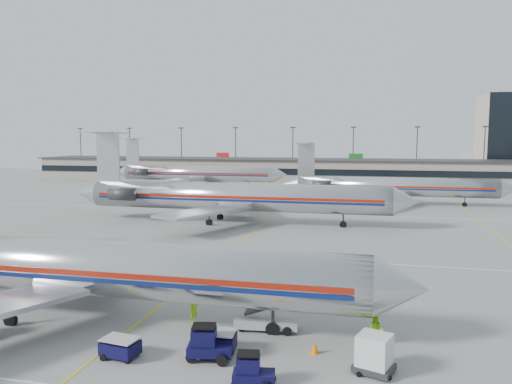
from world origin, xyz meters
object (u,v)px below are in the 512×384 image
(jet_foreground, at_px, (58,265))
(jet_second_row, at_px, (229,196))
(belt_loader, at_px, (268,320))
(uld_container, at_px, (374,354))
(tug_center, at_px, (207,344))

(jet_foreground, xyz_separation_m, jet_second_row, (0.89, 38.29, 0.28))
(jet_foreground, height_order, belt_loader, jet_foreground)
(uld_container, xyz_separation_m, belt_loader, (-6.50, 4.35, -0.36))
(tug_center, bearing_deg, jet_second_row, 94.20)
(jet_second_row, distance_m, belt_loader, 40.15)
(belt_loader, bearing_deg, jet_foreground, 176.62)
(jet_foreground, height_order, jet_second_row, jet_second_row)
(tug_center, xyz_separation_m, uld_container, (8.85, 0.54, 0.14))
(jet_foreground, distance_m, jet_second_row, 38.30)
(jet_second_row, bearing_deg, jet_foreground, -91.34)
(tug_center, relative_size, belt_loader, 0.54)
(jet_foreground, distance_m, tug_center, 13.03)
(uld_container, distance_m, belt_loader, 7.83)
(jet_foreground, relative_size, uld_container, 19.79)
(jet_foreground, relative_size, jet_second_row, 0.93)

